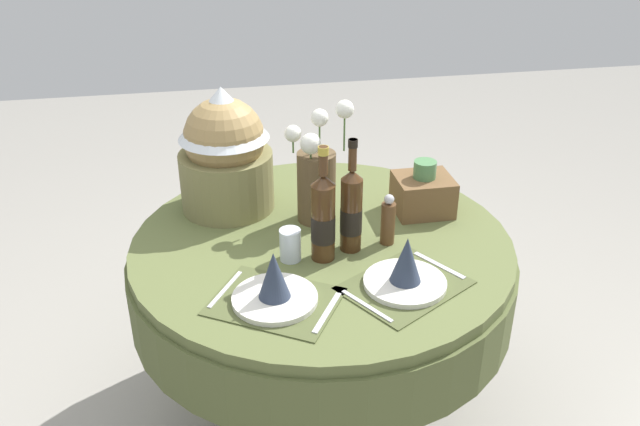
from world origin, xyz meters
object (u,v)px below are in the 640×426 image
(dining_table, at_px, (322,279))
(wine_bottle_left, at_px, (323,218))
(flower_vase, at_px, (317,177))
(tumbler_near_left, at_px, (290,245))
(woven_basket_side_right, at_px, (423,193))
(wine_bottle_right, at_px, (351,210))
(place_setting_left, at_px, (274,288))
(place_setting_right, at_px, (406,272))
(gift_tub_back_left, at_px, (225,147))
(pepper_mill, at_px, (388,221))

(dining_table, height_order, wine_bottle_left, wine_bottle_left)
(flower_vase, relative_size, tumbler_near_left, 4.06)
(flower_vase, xyz_separation_m, wine_bottle_left, (-0.03, -0.25, -0.02))
(woven_basket_side_right, bearing_deg, flower_vase, 178.41)
(dining_table, distance_m, tumbler_near_left, 0.26)
(wine_bottle_left, bearing_deg, wine_bottle_right, 21.42)
(wine_bottle_left, distance_m, woven_basket_side_right, 0.47)
(place_setting_left, bearing_deg, tumbler_near_left, 70.67)
(wine_bottle_right, distance_m, woven_basket_side_right, 0.37)
(flower_vase, distance_m, tumbler_near_left, 0.29)
(place_setting_right, xyz_separation_m, gift_tub_back_left, (-0.47, 0.59, 0.18))
(place_setting_left, xyz_separation_m, tumbler_near_left, (0.08, 0.21, 0.00))
(wine_bottle_left, relative_size, wine_bottle_right, 1.00)
(flower_vase, distance_m, woven_basket_side_right, 0.38)
(dining_table, distance_m, woven_basket_side_right, 0.46)
(wine_bottle_left, bearing_deg, place_setting_right, -43.94)
(wine_bottle_left, xyz_separation_m, wine_bottle_right, (0.09, 0.04, -0.00))
(wine_bottle_left, distance_m, wine_bottle_right, 0.10)
(dining_table, distance_m, flower_vase, 0.34)
(wine_bottle_right, bearing_deg, woven_basket_side_right, 33.83)
(wine_bottle_left, distance_m, pepper_mill, 0.23)
(wine_bottle_left, bearing_deg, flower_vase, 84.24)
(gift_tub_back_left, bearing_deg, place_setting_right, -51.73)
(place_setting_left, height_order, wine_bottle_left, wine_bottle_left)
(tumbler_near_left, relative_size, gift_tub_back_left, 0.23)
(dining_table, xyz_separation_m, wine_bottle_right, (0.08, -0.07, 0.29))
(tumbler_near_left, relative_size, woven_basket_side_right, 0.53)
(wine_bottle_right, xyz_separation_m, pepper_mill, (0.12, 0.01, -0.06))
(place_setting_right, distance_m, flower_vase, 0.49)
(wine_bottle_right, bearing_deg, dining_table, 136.71)
(wine_bottle_left, bearing_deg, gift_tub_back_left, 123.67)
(place_setting_right, xyz_separation_m, wine_bottle_left, (-0.20, 0.20, 0.09))
(tumbler_near_left, bearing_deg, place_setting_left, -109.33)
(place_setting_right, height_order, woven_basket_side_right, woven_basket_side_right)
(dining_table, height_order, place_setting_left, place_setting_left)
(place_setting_right, relative_size, woven_basket_side_right, 2.22)
(dining_table, height_order, flower_vase, flower_vase)
(gift_tub_back_left, bearing_deg, wine_bottle_left, -56.33)
(flower_vase, relative_size, gift_tub_back_left, 0.95)
(dining_table, bearing_deg, place_setting_left, -121.30)
(place_setting_left, distance_m, wine_bottle_right, 0.37)
(wine_bottle_left, bearing_deg, tumbler_near_left, 174.43)
(place_setting_right, height_order, wine_bottle_right, wine_bottle_right)
(wine_bottle_left, relative_size, gift_tub_back_left, 0.84)
(wine_bottle_left, height_order, gift_tub_back_left, gift_tub_back_left)
(place_setting_right, relative_size, tumbler_near_left, 4.16)
(flower_vase, bearing_deg, gift_tub_back_left, 153.06)
(gift_tub_back_left, xyz_separation_m, woven_basket_side_right, (0.66, -0.16, -0.16))
(flower_vase, relative_size, wine_bottle_left, 1.12)
(wine_bottle_left, distance_m, tumbler_near_left, 0.13)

